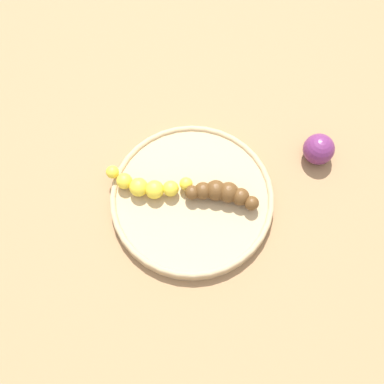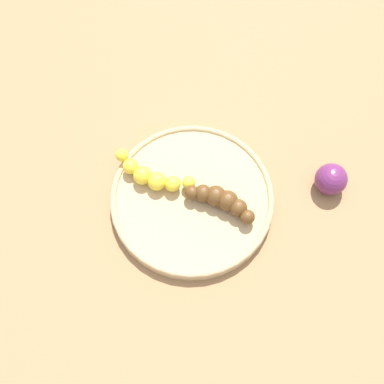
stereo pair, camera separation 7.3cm
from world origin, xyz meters
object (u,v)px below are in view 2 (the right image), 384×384
Objects in this scene: banana_overripe at (221,200)px; plum_purple at (331,179)px; banana_yellow at (151,176)px; fruit_bowl at (192,198)px.

banana_overripe is 2.14× the size of plum_purple.
banana_overripe is at bearing -120.00° from plum_purple.
plum_purple reaches higher than banana_yellow.
fruit_bowl is at bearing -125.70° from plum_purple.
banana_overripe is at bearing 31.32° from fruit_bowl.
plum_purple is (0.20, 0.21, -0.01)m from banana_yellow.
fruit_bowl is 0.05m from banana_overripe.
banana_yellow is 0.12m from banana_overripe.
banana_overripe is (0.11, 0.05, 0.00)m from banana_yellow.
fruit_bowl is 2.01× the size of banana_yellow.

